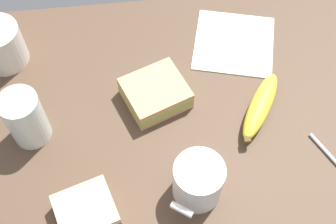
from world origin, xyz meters
The scene contains 8 objects.
tabletop centered at (0.00, 0.00, 1.00)cm, with size 90.00×64.00×2.00cm, color #4C3828.
coffee_mug_black centered at (-31.77, 18.49, 6.61)cm, with size 10.25×11.56×8.95cm.
coffee_mug_milky centered at (3.37, -14.90, 6.52)cm, with size 9.58×10.67×8.78cm.
sandwich_main centered at (-15.71, -17.33, 4.20)cm, with size 11.53×10.91×4.40cm.
sandwich_side centered at (-1.87, 4.96, 4.20)cm, with size 14.32×13.67×4.40cm.
glass_of_milk centered at (-25.65, 0.24, 6.89)cm, with size 7.11×7.11×11.34cm.
banana centered at (17.75, -0.50, 3.97)cm, with size 11.86×15.77×3.95cm.
paper_napkin centered at (16.16, 17.23, 2.15)cm, with size 16.52×16.52×0.30cm, color white.
Camera 1 is at (-5.03, -43.94, 78.10)cm, focal length 48.98 mm.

